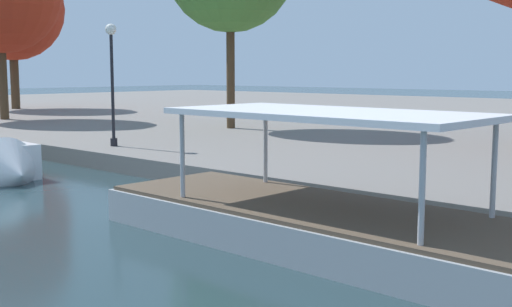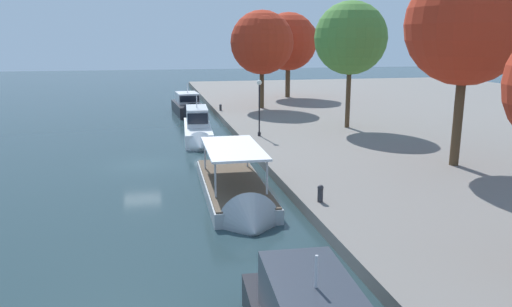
# 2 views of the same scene
# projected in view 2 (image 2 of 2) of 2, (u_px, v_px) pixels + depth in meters

# --- Properties ---
(ground_plane) EXTENTS (220.00, 220.00, 0.00)m
(ground_plane) POSITION_uv_depth(u_px,v_px,m) (141.00, 165.00, 33.52)
(ground_plane) COLOR #23383D
(motor_yacht_0) EXTENTS (9.29, 3.47, 4.51)m
(motor_yacht_0) POSITION_uv_depth(u_px,v_px,m) (189.00, 109.00, 55.87)
(motor_yacht_0) COLOR black
(motor_yacht_0) RESTS_ON ground_plane
(motor_yacht_1) EXTENTS (10.30, 2.78, 4.47)m
(motor_yacht_1) POSITION_uv_depth(u_px,v_px,m) (198.00, 131.00, 41.89)
(motor_yacht_1) COLOR white
(motor_yacht_1) RESTS_ON ground_plane
(tour_boat_2) EXTENTS (11.40, 3.42, 3.97)m
(tour_boat_2) POSITION_uv_depth(u_px,v_px,m) (237.00, 196.00, 25.94)
(tour_boat_2) COLOR #9EA3A8
(tour_boat_2) RESTS_ON ground_plane
(mooring_bollard_0) EXTENTS (0.30, 0.30, 0.87)m
(mooring_bollard_0) POSITION_uv_depth(u_px,v_px,m) (320.00, 193.00, 23.92)
(mooring_bollard_0) COLOR #2D2D33
(mooring_bollard_0) RESTS_ON dock_promenade
(mooring_bollard_1) EXTENTS (0.29, 0.29, 0.72)m
(mooring_bollard_1) POSITION_uv_depth(u_px,v_px,m) (221.00, 107.00, 54.73)
(mooring_bollard_1) COLOR #2D2D33
(mooring_bollard_1) RESTS_ON dock_promenade
(lamp_post) EXTENTS (0.42, 0.42, 4.59)m
(lamp_post) POSITION_uv_depth(u_px,v_px,m) (259.00, 101.00, 39.81)
(lamp_post) COLOR black
(lamp_post) RESTS_ON dock_promenade
(tree_0) EXTENTS (7.16, 7.16, 11.02)m
(tree_0) POSITION_uv_depth(u_px,v_px,m) (263.00, 41.00, 55.16)
(tree_0) COLOR #4C3823
(tree_0) RESTS_ON dock_promenade
(tree_1) EXTENTS (7.27, 7.27, 12.28)m
(tree_1) POSITION_uv_depth(u_px,v_px,m) (468.00, 27.00, 28.94)
(tree_1) COLOR #4C3823
(tree_1) RESTS_ON dock_promenade
(tree_3) EXTENTS (6.35, 6.35, 11.06)m
(tree_3) POSITION_uv_depth(u_px,v_px,m) (348.00, 40.00, 42.68)
(tree_3) COLOR #4C3823
(tree_3) RESTS_ON dock_promenade
(tree_5) EXTENTS (7.72, 8.01, 11.35)m
(tree_5) POSITION_uv_depth(u_px,v_px,m) (291.00, 42.00, 65.92)
(tree_5) COLOR #4C3823
(tree_5) RESTS_ON dock_promenade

